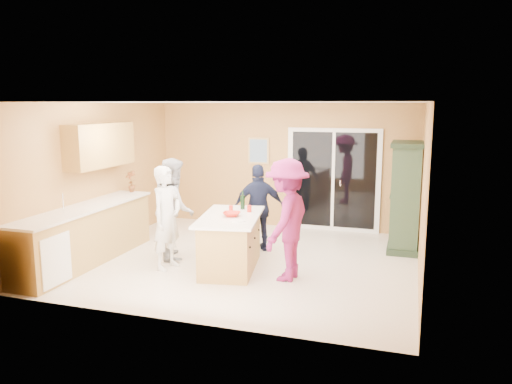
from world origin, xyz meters
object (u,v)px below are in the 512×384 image
(kitchen_island, at_px, (230,244))
(woman_grey, at_px, (174,208))
(woman_white, at_px, (167,218))
(woman_magenta, at_px, (287,220))
(green_hutch, at_px, (405,198))
(woman_navy, at_px, (259,208))

(kitchen_island, bearing_deg, woman_grey, 154.07)
(woman_white, bearing_deg, woman_magenta, -75.94)
(woman_magenta, bearing_deg, kitchen_island, -93.38)
(woman_white, relative_size, woman_magenta, 0.91)
(woman_magenta, bearing_deg, woman_grey, -96.50)
(green_hutch, relative_size, woman_magenta, 1.07)
(kitchen_island, relative_size, woman_white, 1.08)
(green_hutch, xyz_separation_m, woman_magenta, (-1.63, -2.12, -0.04))
(woman_grey, xyz_separation_m, woman_magenta, (2.08, -0.49, 0.06))
(woman_magenta, bearing_deg, woman_navy, -140.23)
(woman_white, relative_size, woman_navy, 1.06)
(green_hutch, height_order, woman_white, green_hutch)
(kitchen_island, distance_m, woman_magenta, 1.08)
(kitchen_island, xyz_separation_m, green_hutch, (2.58, 1.95, 0.53))
(woman_magenta, bearing_deg, green_hutch, 149.37)
(kitchen_island, relative_size, green_hutch, 0.92)
(kitchen_island, height_order, woman_navy, woman_navy)
(woman_grey, height_order, woman_magenta, woman_magenta)
(green_hutch, distance_m, woman_white, 4.17)
(green_hutch, distance_m, woman_grey, 4.05)
(woman_grey, bearing_deg, woman_navy, -87.57)
(kitchen_island, distance_m, woman_grey, 1.26)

